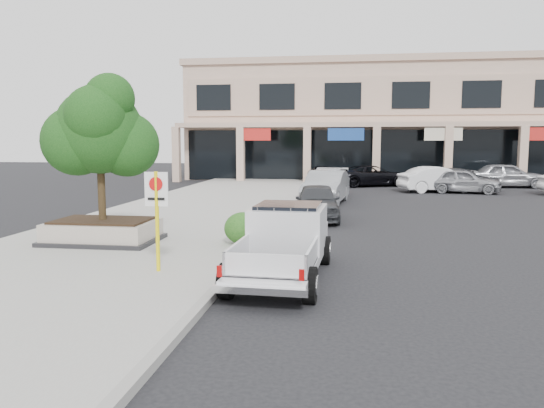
{
  "coord_description": "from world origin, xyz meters",
  "views": [
    {
      "loc": [
        1.15,
        -12.01,
        3.15
      ],
      "look_at": [
        -0.85,
        1.5,
        1.51
      ],
      "focal_mm": 35.0,
      "sensor_mm": 36.0,
      "label": 1
    }
  ],
  "objects": [
    {
      "name": "ground",
      "position": [
        0.0,
        0.0,
        0.0
      ],
      "size": [
        120.0,
        120.0,
        0.0
      ],
      "primitive_type": "plane",
      "color": "black",
      "rests_on": "ground"
    },
    {
      "name": "sidewalk",
      "position": [
        -5.5,
        6.0,
        0.07
      ],
      "size": [
        8.0,
        52.0,
        0.15
      ],
      "primitive_type": "cube",
      "color": "gray",
      "rests_on": "ground"
    },
    {
      "name": "curb",
      "position": [
        -1.55,
        6.0,
        0.07
      ],
      "size": [
        0.2,
        52.0,
        0.15
      ],
      "primitive_type": "cube",
      "color": "gray",
      "rests_on": "ground"
    },
    {
      "name": "strip_mall",
      "position": [
        8.0,
        33.93,
        4.75
      ],
      "size": [
        40.55,
        12.43,
        9.5
      ],
      "color": "tan",
      "rests_on": "ground"
    },
    {
      "name": "planter",
      "position": [
        -6.08,
        2.6,
        0.48
      ],
      "size": [
        3.2,
        2.2,
        0.68
      ],
      "color": "black",
      "rests_on": "sidewalk"
    },
    {
      "name": "planter_tree",
      "position": [
        -5.95,
        2.75,
        3.41
      ],
      "size": [
        2.9,
        2.55,
        4.0
      ],
      "color": "black",
      "rests_on": "planter"
    },
    {
      "name": "no_parking_sign",
      "position": [
        -3.2,
        -0.55,
        1.63
      ],
      "size": [
        0.55,
        0.09,
        2.3
      ],
      "color": "yellow",
      "rests_on": "sidewalk"
    },
    {
      "name": "hedge",
      "position": [
        -1.9,
        2.87,
        0.62
      ],
      "size": [
        1.1,
        0.99,
        0.93
      ],
      "primitive_type": "ellipsoid",
      "color": "#134514",
      "rests_on": "sidewalk"
    },
    {
      "name": "pickup_truck",
      "position": [
        -0.35,
        -0.26,
        0.82
      ],
      "size": [
        2.12,
        5.25,
        1.63
      ],
      "primitive_type": null,
      "rotation": [
        0.0,
        0.0,
        -0.04
      ],
      "color": "silver",
      "rests_on": "ground"
    },
    {
      "name": "curb_car_a",
      "position": [
        -0.13,
        9.0,
        0.72
      ],
      "size": [
        2.04,
        4.35,
        1.44
      ],
      "primitive_type": "imported",
      "rotation": [
        0.0,
        0.0,
        0.08
      ],
      "color": "#2F3135",
      "rests_on": "ground"
    },
    {
      "name": "curb_car_b",
      "position": [
        -0.04,
        14.48,
        0.82
      ],
      "size": [
        2.33,
        5.18,
        1.65
      ],
      "primitive_type": "imported",
      "rotation": [
        0.0,
        0.0,
        -0.12
      ],
      "color": "#9FA2A6",
      "rests_on": "ground"
    },
    {
      "name": "curb_car_c",
      "position": [
        -0.16,
        17.66,
        0.79
      ],
      "size": [
        2.76,
        5.65,
        1.58
      ],
      "primitive_type": "imported",
      "rotation": [
        0.0,
        0.0,
        -0.1
      ],
      "color": "white",
      "rests_on": "ground"
    },
    {
      "name": "curb_car_d",
      "position": [
        -0.74,
        25.51,
        0.66
      ],
      "size": [
        2.63,
        4.96,
        1.33
      ],
      "primitive_type": "imported",
      "rotation": [
        0.0,
        0.0,
        0.09
      ],
      "color": "black",
      "rests_on": "ground"
    },
    {
      "name": "lot_car_a",
      "position": [
        7.85,
        21.11,
        0.74
      ],
      "size": [
        4.56,
        2.38,
        1.48
      ],
      "primitive_type": "imported",
      "rotation": [
        0.0,
        0.0,
        1.42
      ],
      "color": "gray",
      "rests_on": "ground"
    },
    {
      "name": "lot_car_b",
      "position": [
        6.49,
        21.53,
        0.78
      ],
      "size": [
        5.03,
        3.06,
        1.56
      ],
      "primitive_type": "imported",
      "rotation": [
        0.0,
        0.0,
        1.89
      ],
      "color": "silver",
      "rests_on": "ground"
    },
    {
      "name": "lot_car_c",
      "position": [
        8.13,
        22.9,
        0.7
      ],
      "size": [
        5.03,
        2.47,
        1.41
      ],
      "primitive_type": "imported",
      "rotation": [
        0.0,
        0.0,
        1.68
      ],
      "color": "#2E2F33",
      "rests_on": "ground"
    },
    {
      "name": "lot_car_d",
      "position": [
        2.65,
        25.3,
        0.72
      ],
      "size": [
        5.73,
        4.25,
        1.45
      ],
      "primitive_type": "imported",
      "rotation": [
        0.0,
        0.0,
        1.97
      ],
      "color": "black",
      "rests_on": "ground"
    },
    {
      "name": "lot_car_e",
      "position": [
        11.6,
        25.56,
        0.84
      ],
      "size": [
        5.0,
        2.2,
        1.67
      ],
      "primitive_type": "imported",
      "rotation": [
        0.0,
        0.0,
        1.62
      ],
      "color": "#97989E",
      "rests_on": "ground"
    }
  ]
}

